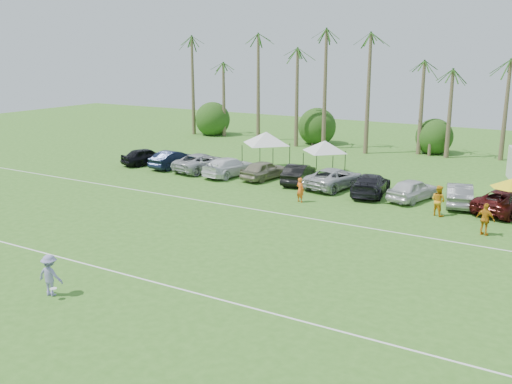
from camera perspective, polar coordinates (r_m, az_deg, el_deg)
The scene contains 31 objects.
ground at distance 26.25m, azimuth -18.86°, elevation -8.49°, with size 120.00×120.00×0.00m, color #3A7021.
field_lines at distance 31.60m, azimuth -7.84°, elevation -3.96°, with size 80.00×12.10×0.01m.
palm_tree_0 at distance 67.27m, azimuth -6.88°, elevation 12.14°, with size 2.40×2.40×8.90m.
palm_tree_1 at distance 64.33m, azimuth -3.28°, elevation 12.91°, with size 2.40×2.40×9.90m.
palm_tree_2 at distance 61.67m, azimuth 0.68°, elevation 13.67°, with size 2.40×2.40×10.90m.
palm_tree_3 at distance 59.76m, azimuth 4.11°, elevation 14.44°, with size 2.40×2.40×11.90m.
palm_tree_4 at distance 58.12m, azimuth 7.67°, elevation 11.81°, with size 2.40×2.40×8.90m.
palm_tree_5 at distance 56.63m, azimuth 11.51°, elevation 12.48°, with size 2.40×2.40×9.90m.
palm_tree_6 at distance 55.41m, azimuth 15.55°, elevation 13.11°, with size 2.40×2.40×10.90m.
palm_tree_7 at distance 54.47m, azimuth 19.78°, elevation 13.69°, with size 2.40×2.40×11.90m.
bush_tree_0 at distance 66.75m, azimuth -4.15°, elevation 7.30°, with size 4.00×4.00×4.00m.
bush_tree_1 at distance 60.33m, azimuth 6.11°, elevation 6.52°, with size 4.00×4.00×4.00m.
bush_tree_2 at distance 56.44m, azimuth 17.29°, elevation 5.43°, with size 4.00×4.00×4.00m.
sideline_player_a at distance 37.21m, azimuth 4.45°, elevation 0.21°, with size 0.59×0.39×1.63m, color orange.
sideline_player_b at distance 35.80m, azimuth 17.77°, elevation -0.81°, with size 0.90×0.70×1.86m, color orange.
sideline_player_c at distance 32.88m, azimuth 21.96°, elevation -2.56°, with size 1.04×0.43×1.77m, color orange.
canopy_tent_left at distance 47.11m, azimuth 1.03°, elevation 6.04°, with size 4.46×4.46×3.62m.
canopy_tent_right at distance 45.36m, azimuth 6.92°, elevation 5.12°, with size 3.90×3.90×3.16m.
market_umbrella at distance 35.46m, azimuth 24.24°, elevation 0.83°, with size 2.35×2.35×2.62m.
frisbee_player at distance 24.72m, azimuth -19.89°, elevation -7.84°, with size 1.21×0.82×1.73m.
parked_car_0 at distance 50.09m, azimuth -10.94°, elevation 3.53°, with size 1.73×4.29×1.46m, color black.
parked_car_1 at distance 48.34m, azimuth -8.26°, elevation 3.26°, with size 1.55×4.44×1.46m, color black.
parked_car_2 at distance 46.75m, azimuth -5.35°, elevation 2.98°, with size 2.43×5.26×1.46m, color #AEAEB2.
parked_car_3 at distance 44.84m, azimuth -2.63°, elevation 2.54°, with size 2.05×5.04×1.46m, color white.
parked_car_4 at distance 43.66m, azimuth 0.82°, elevation 2.24°, with size 1.73×4.29×1.46m, color gray.
parked_car_5 at distance 42.43m, azimuth 4.28°, elevation 1.85°, with size 1.55×4.44×1.46m, color black.
parked_car_6 at distance 41.26m, azimuth 7.88°, elevation 1.40°, with size 2.43×5.26×1.46m, color #AEAFB1.
parked_car_7 at distance 39.78m, azimuth 11.41°, elevation 0.76°, with size 2.05×5.04×1.46m, color black.
parked_car_8 at distance 38.94m, azimuth 15.41°, elevation 0.24°, with size 1.73×4.29×1.46m, color silver.
parked_car_9 at distance 38.59m, azimuth 19.65°, elevation -0.21°, with size 1.55×4.44×1.46m, color slate.
parked_car_10 at distance 37.96m, azimuth 23.84°, elevation -0.83°, with size 2.43×5.26×1.46m, color #450F10.
Camera 1 is at (18.89, -15.37, 9.79)m, focal length 40.00 mm.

